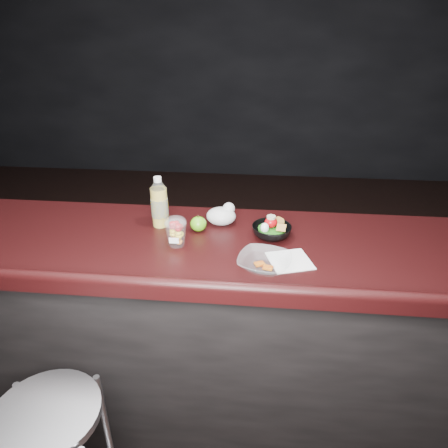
{
  "coord_description": "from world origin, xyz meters",
  "views": [
    {
      "loc": [
        0.28,
        -1.2,
        1.88
      ],
      "look_at": [
        0.13,
        0.32,
        1.1
      ],
      "focal_mm": 32.0,
      "sensor_mm": 36.0,
      "label": 1
    }
  ],
  "objects_px": {
    "green_apple": "(198,224)",
    "takeout_bowl": "(264,262)",
    "snack_bowl": "(271,230)",
    "fruit_cup": "(176,231)",
    "lemonade_bottle": "(160,206)"
  },
  "relations": [
    {
      "from": "green_apple",
      "to": "takeout_bowl",
      "type": "relative_size",
      "value": 0.31
    },
    {
      "from": "green_apple",
      "to": "snack_bowl",
      "type": "bearing_deg",
      "value": -4.37
    },
    {
      "from": "snack_bowl",
      "to": "fruit_cup",
      "type": "bearing_deg",
      "value": -164.32
    },
    {
      "from": "snack_bowl",
      "to": "takeout_bowl",
      "type": "height_order",
      "value": "snack_bowl"
    },
    {
      "from": "lemonade_bottle",
      "to": "green_apple",
      "type": "xyz_separation_m",
      "value": [
        0.18,
        -0.04,
        -0.07
      ]
    },
    {
      "from": "fruit_cup",
      "to": "takeout_bowl",
      "type": "distance_m",
      "value": 0.4
    },
    {
      "from": "takeout_bowl",
      "to": "green_apple",
      "type": "bearing_deg",
      "value": 136.99
    },
    {
      "from": "green_apple",
      "to": "takeout_bowl",
      "type": "height_order",
      "value": "green_apple"
    },
    {
      "from": "green_apple",
      "to": "snack_bowl",
      "type": "distance_m",
      "value": 0.33
    },
    {
      "from": "fruit_cup",
      "to": "snack_bowl",
      "type": "relative_size",
      "value": 0.73
    },
    {
      "from": "lemonade_bottle",
      "to": "fruit_cup",
      "type": "relative_size",
      "value": 1.78
    },
    {
      "from": "lemonade_bottle",
      "to": "green_apple",
      "type": "distance_m",
      "value": 0.2
    },
    {
      "from": "lemonade_bottle",
      "to": "green_apple",
      "type": "relative_size",
      "value": 3.09
    },
    {
      "from": "fruit_cup",
      "to": "takeout_bowl",
      "type": "relative_size",
      "value": 0.54
    },
    {
      "from": "green_apple",
      "to": "lemonade_bottle",
      "type": "bearing_deg",
      "value": 168.12
    }
  ]
}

